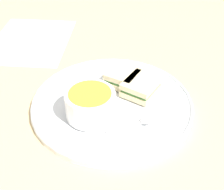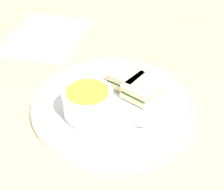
% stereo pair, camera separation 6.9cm
% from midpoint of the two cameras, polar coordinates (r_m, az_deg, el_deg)
% --- Properties ---
extents(ground_plane, '(2.40, 2.40, 0.00)m').
position_cam_midpoint_polar(ground_plane, '(0.72, -2.78, -2.15)').
color(ground_plane, '#D1B27F').
extents(plate, '(0.37, 0.37, 0.02)m').
position_cam_midpoint_polar(plate, '(0.71, -2.80, -1.61)').
color(plate, white).
rests_on(plate, ground_plane).
extents(soup_bowl, '(0.11, 0.11, 0.06)m').
position_cam_midpoint_polar(soup_bowl, '(0.65, -7.01, -1.74)').
color(soup_bowl, white).
rests_on(soup_bowl, plate).
extents(spoon, '(0.11, 0.06, 0.01)m').
position_cam_midpoint_polar(spoon, '(0.65, 2.91, -4.92)').
color(spoon, silver).
rests_on(spoon, plate).
extents(sandwich_half_near, '(0.10, 0.11, 0.03)m').
position_cam_midpoint_polar(sandwich_half_near, '(0.72, 2.58, 1.42)').
color(sandwich_half_near, beige).
rests_on(sandwich_half_near, plate).
extents(sandwich_half_far, '(0.10, 0.10, 0.03)m').
position_cam_midpoint_polar(sandwich_half_far, '(0.75, -0.48, 3.34)').
color(sandwich_half_far, beige).
rests_on(sandwich_half_far, plate).
extents(menu_sheet, '(0.24, 0.31, 0.00)m').
position_cam_midpoint_polar(menu_sheet, '(1.02, -16.54, 9.49)').
color(menu_sheet, white).
rests_on(menu_sheet, ground_plane).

